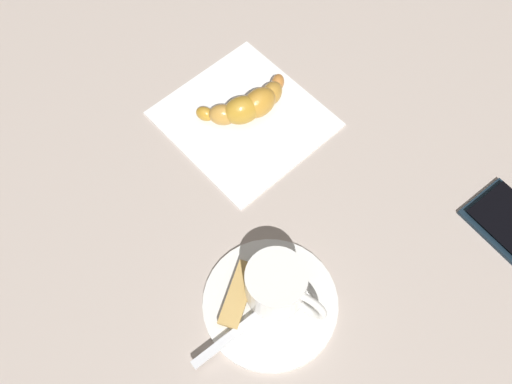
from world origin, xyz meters
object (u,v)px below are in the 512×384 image
at_px(saucer, 270,302).
at_px(napkin, 244,118).
at_px(sugar_packet, 239,294).
at_px(espresso_cup, 278,285).
at_px(croissant, 249,105).
at_px(teaspoon, 264,310).

height_order(saucer, napkin, saucer).
relative_size(saucer, napkin, 0.77).
bearing_deg(sugar_packet, espresso_cup, 111.28).
height_order(espresso_cup, napkin, espresso_cup).
xyz_separation_m(saucer, espresso_cup, (-0.00, 0.01, 0.03)).
xyz_separation_m(sugar_packet, napkin, (-0.20, 0.10, -0.01)).
height_order(espresso_cup, croissant, espresso_cup).
relative_size(espresso_cup, sugar_packet, 1.18).
relative_size(sugar_packet, napkin, 0.38).
bearing_deg(napkin, espresso_cup, -17.18).
bearing_deg(saucer, espresso_cup, 116.85).
bearing_deg(teaspoon, saucer, 119.98).
distance_m(espresso_cup, croissant, 0.24).
xyz_separation_m(sugar_packet, croissant, (-0.21, 0.11, 0.01)).
xyz_separation_m(napkin, croissant, (-0.00, 0.01, 0.02)).
distance_m(teaspoon, croissant, 0.25).
distance_m(saucer, teaspoon, 0.02).
xyz_separation_m(espresso_cup, teaspoon, (0.01, -0.02, -0.02)).
bearing_deg(saucer, napkin, 160.93).
height_order(teaspoon, croissant, croissant).
distance_m(sugar_packet, napkin, 0.23).
relative_size(saucer, espresso_cup, 1.69).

